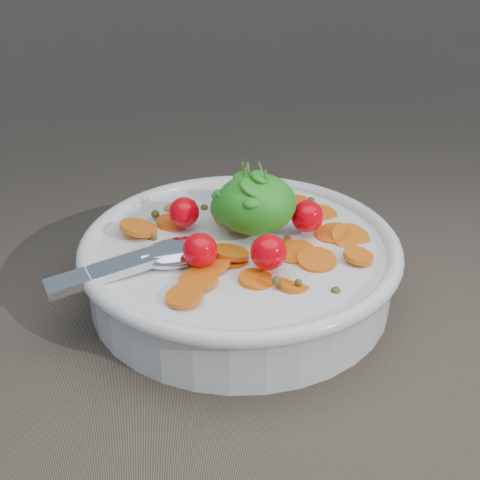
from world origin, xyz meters
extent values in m
plane|color=brown|center=(0.00, 0.00, 0.00)|extent=(6.00, 6.00, 0.00)
cylinder|color=white|center=(-0.02, 0.03, 0.03)|extent=(0.30, 0.30, 0.06)
torus|color=white|center=(-0.02, 0.03, 0.06)|extent=(0.31, 0.31, 0.02)
cylinder|color=white|center=(-0.02, 0.03, 0.00)|extent=(0.15, 0.15, 0.01)
cylinder|color=brown|center=(-0.02, 0.03, 0.03)|extent=(0.27, 0.27, 0.04)
cylinder|color=orange|center=(-0.01, -0.04, 0.06)|extent=(0.04, 0.04, 0.01)
cylinder|color=orange|center=(-0.07, -0.06, 0.06)|extent=(0.04, 0.04, 0.01)
cylinder|color=orange|center=(-0.03, 0.00, 0.06)|extent=(0.04, 0.04, 0.02)
cylinder|color=orange|center=(0.05, -0.02, 0.06)|extent=(0.04, 0.04, 0.01)
cylinder|color=orange|center=(0.02, -0.05, 0.06)|extent=(0.04, 0.04, 0.01)
cylinder|color=orange|center=(0.09, -0.02, 0.06)|extent=(0.04, 0.04, 0.01)
cylinder|color=orange|center=(-0.02, 0.08, 0.06)|extent=(0.03, 0.03, 0.01)
cylinder|color=orange|center=(0.06, 0.11, 0.05)|extent=(0.05, 0.05, 0.01)
cylinder|color=orange|center=(-0.06, -0.04, 0.06)|extent=(0.05, 0.05, 0.01)
cylinder|color=orange|center=(-0.01, 0.05, 0.06)|extent=(0.03, 0.04, 0.01)
cylinder|color=orange|center=(-0.07, 0.12, 0.06)|extent=(0.05, 0.05, 0.01)
cylinder|color=orange|center=(0.08, 0.03, 0.06)|extent=(0.05, 0.05, 0.01)
cylinder|color=orange|center=(0.08, 0.08, 0.06)|extent=(0.04, 0.04, 0.01)
cylinder|color=orange|center=(-0.03, 0.01, 0.06)|extent=(0.05, 0.05, 0.02)
cylinder|color=orange|center=(-0.03, 0.00, 0.06)|extent=(0.05, 0.05, 0.01)
cylinder|color=orange|center=(-0.09, 0.01, 0.06)|extent=(0.04, 0.04, 0.01)
cylinder|color=orange|center=(0.03, 0.00, 0.06)|extent=(0.04, 0.04, 0.01)
cylinder|color=orange|center=(0.09, 0.02, 0.06)|extent=(0.05, 0.05, 0.02)
cylinder|color=orange|center=(-0.05, -0.01, 0.06)|extent=(0.04, 0.04, 0.01)
cylinder|color=orange|center=(-0.11, 0.06, 0.06)|extent=(0.05, 0.05, 0.01)
cylinder|color=orange|center=(-0.08, 0.08, 0.06)|extent=(0.05, 0.05, 0.02)
cylinder|color=orange|center=(0.02, 0.03, 0.05)|extent=(0.03, 0.03, 0.01)
cylinder|color=orange|center=(0.04, 0.01, 0.05)|extent=(0.05, 0.05, 0.01)
cylinder|color=orange|center=(-0.04, 0.01, 0.05)|extent=(0.03, 0.03, 0.01)
sphere|color=#494918|center=(-0.01, 0.10, 0.06)|extent=(0.01, 0.01, 0.01)
sphere|color=#494918|center=(-0.04, 0.11, 0.06)|extent=(0.01, 0.01, 0.01)
sphere|color=#494918|center=(0.08, 0.03, 0.05)|extent=(0.01, 0.01, 0.01)
sphere|color=#494918|center=(0.05, -0.07, 0.06)|extent=(0.01, 0.01, 0.01)
sphere|color=#494918|center=(-0.10, 0.09, 0.06)|extent=(0.01, 0.01, 0.01)
sphere|color=#494918|center=(0.02, 0.01, 0.06)|extent=(0.01, 0.01, 0.01)
sphere|color=#494918|center=(0.00, -0.05, 0.06)|extent=(0.01, 0.01, 0.01)
sphere|color=#494918|center=(0.02, -0.06, 0.06)|extent=(0.01, 0.01, 0.01)
sphere|color=#494918|center=(0.07, 0.10, 0.06)|extent=(0.01, 0.01, 0.01)
sphere|color=#494918|center=(-0.10, 0.05, 0.06)|extent=(0.01, 0.01, 0.01)
sphere|color=#494918|center=(0.00, 0.10, 0.06)|extent=(0.01, 0.01, 0.01)
sphere|color=#494918|center=(-0.06, 0.03, 0.06)|extent=(0.01, 0.01, 0.01)
sphere|color=#ED000C|center=(0.05, 0.04, 0.08)|extent=(0.03, 0.03, 0.03)
sphere|color=#ED000C|center=(0.01, 0.11, 0.08)|extent=(0.03, 0.03, 0.03)
sphere|color=#ED000C|center=(-0.07, 0.06, 0.08)|extent=(0.03, 0.03, 0.03)
sphere|color=#ED000C|center=(-0.06, -0.01, 0.08)|extent=(0.03, 0.03, 0.03)
sphere|color=#ED000C|center=(0.00, -0.03, 0.08)|extent=(0.03, 0.03, 0.03)
ellipsoid|color=green|center=(0.00, 0.04, 0.09)|extent=(0.08, 0.07, 0.06)
ellipsoid|color=green|center=(-0.02, 0.05, 0.08)|extent=(0.05, 0.05, 0.04)
ellipsoid|color=green|center=(0.02, 0.05, 0.10)|extent=(0.03, 0.03, 0.01)
ellipsoid|color=green|center=(0.00, 0.04, 0.11)|extent=(0.03, 0.03, 0.03)
ellipsoid|color=green|center=(0.01, 0.02, 0.11)|extent=(0.03, 0.03, 0.02)
ellipsoid|color=green|center=(0.00, 0.02, 0.11)|extent=(0.04, 0.04, 0.04)
ellipsoid|color=green|center=(-0.01, 0.03, 0.11)|extent=(0.03, 0.03, 0.02)
ellipsoid|color=green|center=(0.00, 0.04, 0.11)|extent=(0.04, 0.03, 0.02)
ellipsoid|color=green|center=(-0.01, 0.05, 0.12)|extent=(0.03, 0.03, 0.01)
ellipsoid|color=green|center=(0.00, 0.02, 0.11)|extent=(0.03, 0.03, 0.01)
ellipsoid|color=green|center=(0.01, 0.05, 0.11)|extent=(0.03, 0.03, 0.02)
ellipsoid|color=green|center=(0.00, 0.03, 0.12)|extent=(0.03, 0.04, 0.02)
ellipsoid|color=green|center=(0.00, 0.03, 0.12)|extent=(0.03, 0.03, 0.03)
ellipsoid|color=green|center=(0.01, 0.04, 0.12)|extent=(0.03, 0.03, 0.02)
ellipsoid|color=green|center=(-0.03, 0.04, 0.10)|extent=(0.02, 0.02, 0.02)
ellipsoid|color=green|center=(0.00, 0.04, 0.10)|extent=(0.03, 0.03, 0.03)
ellipsoid|color=green|center=(-0.03, 0.08, 0.08)|extent=(0.02, 0.02, 0.01)
ellipsoid|color=green|center=(0.00, 0.04, 0.10)|extent=(0.03, 0.03, 0.03)
ellipsoid|color=green|center=(0.00, 0.04, 0.10)|extent=(0.03, 0.03, 0.03)
ellipsoid|color=green|center=(0.01, 0.03, 0.11)|extent=(0.03, 0.03, 0.03)
ellipsoid|color=green|center=(0.00, 0.05, 0.11)|extent=(0.03, 0.03, 0.02)
cylinder|color=#4C8C33|center=(-0.01, 0.05, 0.11)|extent=(0.01, 0.01, 0.05)
cylinder|color=#4C8C33|center=(0.01, 0.03, 0.11)|extent=(0.01, 0.01, 0.05)
cylinder|color=#4C8C33|center=(-0.01, 0.04, 0.11)|extent=(0.01, 0.01, 0.05)
cylinder|color=#4C8C33|center=(0.00, 0.04, 0.11)|extent=(0.01, 0.01, 0.05)
cylinder|color=#4C8C33|center=(0.01, 0.05, 0.11)|extent=(0.02, 0.00, 0.05)
cylinder|color=#4C8C33|center=(-0.01, 0.05, 0.11)|extent=(0.02, 0.01, 0.05)
ellipsoid|color=silver|center=(-0.08, 0.01, 0.06)|extent=(0.08, 0.07, 0.02)
cube|color=silver|center=(-0.13, -0.01, 0.06)|extent=(0.13, 0.06, 0.02)
cylinder|color=silver|center=(-0.10, 0.00, 0.06)|extent=(0.03, 0.02, 0.01)
cube|color=white|center=(0.03, 0.18, 0.00)|extent=(0.16, 0.14, 0.01)
camera|label=1|loc=(-0.09, -0.47, 0.34)|focal=45.00mm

